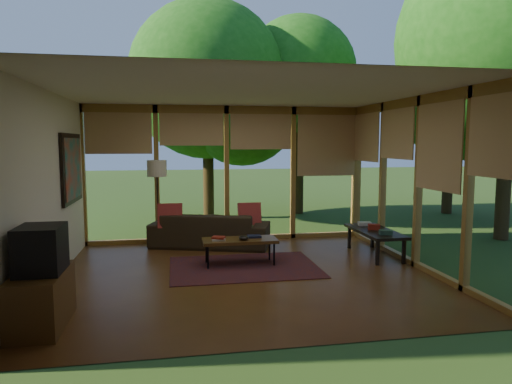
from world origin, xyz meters
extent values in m
plane|color=brown|center=(0.00, 0.00, 0.00)|extent=(5.50, 5.50, 0.00)
plane|color=white|center=(0.00, 0.00, 2.70)|extent=(5.50, 5.50, 0.00)
cube|color=silver|center=(-2.75, 0.00, 1.35)|extent=(0.04, 5.00, 2.70)
cube|color=silver|center=(0.00, -2.50, 1.35)|extent=(5.50, 0.04, 2.70)
cube|color=#A37732|center=(0.00, 2.50, 1.35)|extent=(5.50, 0.12, 2.70)
cube|color=#A37732|center=(2.75, 0.00, 1.35)|extent=(0.12, 5.00, 2.70)
plane|color=#2B481B|center=(8.00, 8.00, -0.01)|extent=(40.00, 40.00, 0.00)
cylinder|color=#392B15|center=(-0.16, 5.40, 2.30)|extent=(0.28, 0.28, 4.60)
sphere|color=#165112|center=(-0.16, 5.40, 3.58)|extent=(4.04, 4.04, 4.04)
cylinder|color=#392B15|center=(2.38, 5.78, 2.47)|extent=(0.28, 0.28, 4.95)
sphere|color=#165112|center=(2.38, 5.78, 3.85)|extent=(3.15, 3.15, 3.15)
cylinder|color=#392B15|center=(5.41, 1.59, 2.59)|extent=(0.28, 0.28, 5.18)
sphere|color=#165112|center=(5.41, 1.59, 4.03)|extent=(4.22, 4.22, 4.22)
cylinder|color=#392B15|center=(6.26, 4.98, 2.05)|extent=(0.28, 0.28, 4.09)
sphere|color=#165112|center=(6.26, 4.98, 3.18)|extent=(3.10, 3.10, 3.10)
cube|color=maroon|center=(0.03, 0.41, 0.01)|extent=(2.33, 1.65, 0.01)
imported|color=#312718|center=(-0.38, 2.00, 0.32)|extent=(2.38, 1.50, 0.65)
cube|color=maroon|center=(-1.13, 1.95, 0.61)|extent=(0.46, 0.24, 0.48)
cube|color=maroon|center=(0.37, 1.95, 0.60)|extent=(0.43, 0.23, 0.46)
cube|color=#B5ADA4|center=(-0.37, 0.53, 0.44)|extent=(0.21, 0.16, 0.03)
cube|color=maroon|center=(-0.37, 0.53, 0.47)|extent=(0.23, 0.21, 0.03)
cube|color=black|center=(0.23, 0.66, 0.44)|extent=(0.23, 0.17, 0.03)
ellipsoid|color=black|center=(0.03, 0.48, 0.46)|extent=(0.16, 0.16, 0.07)
cube|color=brown|center=(-2.47, -1.53, 0.30)|extent=(0.50, 1.00, 0.60)
cube|color=black|center=(-2.45, -1.53, 0.85)|extent=(0.45, 0.55, 0.50)
cube|color=#2C4E41|center=(2.40, 0.36, 0.49)|extent=(0.23, 0.19, 0.07)
cube|color=maroon|center=(2.40, 0.81, 0.50)|extent=(0.24, 0.21, 0.09)
cube|color=#B5ADA4|center=(2.40, 1.21, 0.49)|extent=(0.26, 0.21, 0.06)
cylinder|color=black|center=(-1.35, 2.05, 0.01)|extent=(0.26, 0.26, 0.03)
cylinder|color=black|center=(-1.35, 2.05, 0.79)|extent=(0.03, 0.03, 1.52)
cylinder|color=beige|center=(-1.35, 2.05, 1.50)|extent=(0.36, 0.36, 0.30)
cube|color=brown|center=(-0.02, 0.58, 0.40)|extent=(1.20, 0.50, 0.05)
cylinder|color=black|center=(-0.55, 0.40, 0.19)|extent=(0.03, 0.03, 0.38)
cylinder|color=black|center=(0.51, 0.40, 0.19)|extent=(0.03, 0.03, 0.38)
cylinder|color=black|center=(-0.55, 0.76, 0.19)|extent=(0.03, 0.03, 0.38)
cylinder|color=black|center=(0.51, 0.76, 0.19)|extent=(0.03, 0.03, 0.38)
cube|color=black|center=(2.40, 0.76, 0.43)|extent=(0.60, 1.40, 0.05)
cube|color=black|center=(2.17, 0.16, 0.20)|extent=(0.05, 0.05, 0.40)
cube|color=black|center=(2.63, 0.16, 0.20)|extent=(0.05, 0.05, 0.40)
cube|color=black|center=(2.17, 1.36, 0.20)|extent=(0.05, 0.05, 0.40)
cube|color=black|center=(2.63, 1.36, 0.20)|extent=(0.05, 0.05, 0.40)
cube|color=black|center=(-2.72, 1.40, 1.55)|extent=(0.05, 1.35, 1.15)
cube|color=#166367|center=(-2.69, 1.40, 1.55)|extent=(0.02, 1.20, 1.00)
camera|label=1|loc=(-1.05, -6.59, 1.97)|focal=32.00mm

